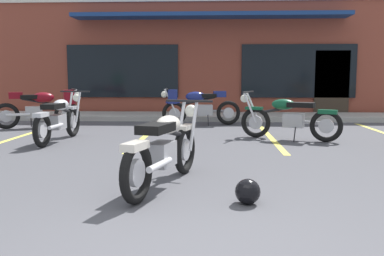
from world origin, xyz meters
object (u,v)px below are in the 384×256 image
Objects in this scene: helmet_on_pavement at (248,192)px; motorcycle_green_cafe_racer at (59,118)px; motorcycle_foreground_classic at (165,147)px; motorcycle_cream_vintage at (289,117)px; motorcycle_silver_naked at (197,105)px; motorcycle_black_cruiser at (42,107)px.

motorcycle_green_cafe_racer is at bearing 130.34° from helmet_on_pavement.
motorcycle_foreground_classic is 1.04× the size of motorcycle_cream_vintage.
motorcycle_black_cruiser is at bearing -169.56° from motorcycle_silver_naked.
motorcycle_black_cruiser is at bearing 119.37° from motorcycle_green_cafe_racer.
motorcycle_black_cruiser is 0.93× the size of motorcycle_green_cafe_racer.
motorcycle_cream_vintage is (2.10, 3.81, 0.00)m from motorcycle_foreground_classic.
motorcycle_foreground_classic is 4.17m from motorcycle_green_cafe_racer.
motorcycle_silver_naked reaches higher than helmet_on_pavement.
motorcycle_foreground_classic is 1.19m from helmet_on_pavement.
motorcycle_green_cafe_racer is 4.61m from motorcycle_cream_vintage.
motorcycle_cream_vintage is 4.64m from helmet_on_pavement.
motorcycle_foreground_classic and motorcycle_green_cafe_racer have the same top height.
helmet_on_pavement is at bearing -104.78° from motorcycle_cream_vintage.
motorcycle_foreground_classic and motorcycle_cream_vintage have the same top height.
helmet_on_pavement is (0.78, -6.94, -0.40)m from motorcycle_silver_naked.
motorcycle_black_cruiser is (-3.73, 5.55, 0.07)m from motorcycle_foreground_classic.
motorcycle_foreground_classic is 6.27m from motorcycle_silver_naked.
motorcycle_silver_naked is 3.93m from motorcycle_green_cafe_racer.
motorcycle_black_cruiser is 0.94× the size of motorcycle_silver_naked.
motorcycle_foreground_classic is 6.69m from motorcycle_black_cruiser.
motorcycle_black_cruiser and motorcycle_silver_naked have the same top height.
motorcycle_foreground_classic is at bearing -118.90° from motorcycle_cream_vintage.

